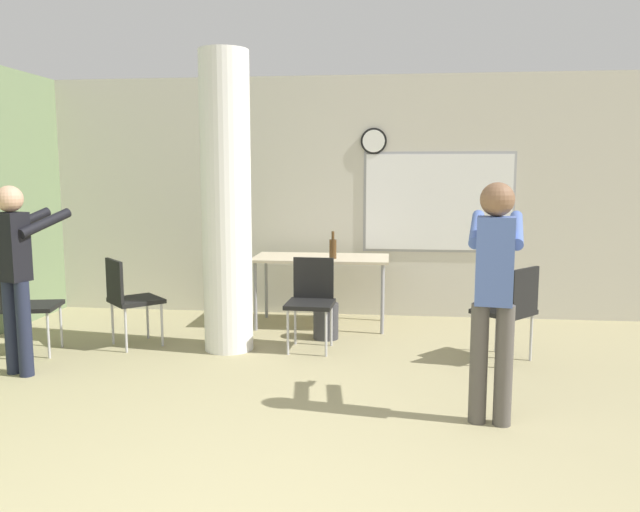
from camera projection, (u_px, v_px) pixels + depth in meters
wall_back at (340, 197)px, 7.38m from camera, size 8.00×0.15×2.80m
support_pillar at (226, 204)px, 5.84m from camera, size 0.46×0.46×2.80m
folding_table at (321, 262)px, 6.86m from camera, size 1.48×0.71×0.77m
bottle_on_table at (333, 248)px, 6.70m from camera, size 0.08×0.08×0.30m
waste_bin at (326, 321)px, 6.38m from camera, size 0.26×0.26×0.37m
chair_mid_room at (511, 306)px, 5.55m from camera, size 0.62×0.62×0.87m
chair_table_front at (311, 296)px, 5.99m from camera, size 0.46×0.46×0.87m
chair_by_left_wall at (25, 300)px, 5.81m from camera, size 0.52×0.52×0.87m
chair_near_pillar at (129, 295)px, 6.04m from camera, size 0.62×0.62×0.87m
person_watching_back at (16, 265)px, 5.16m from camera, size 0.50×0.64×1.59m
person_playing_side at (494, 284)px, 4.14m from camera, size 0.43×0.66×1.63m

